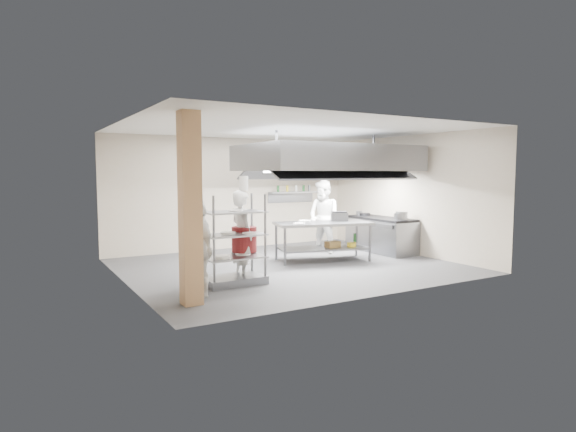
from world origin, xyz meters
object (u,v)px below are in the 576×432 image
pass_rack (234,240)px  chef_head (242,235)px  island (323,242)px  griddle (339,217)px  cooking_range (381,236)px  chef_line (324,217)px  stockpot (402,216)px  chef_plating (200,249)px

pass_rack → chef_head: (0.32, 0.33, 0.03)m
island → griddle: griddle is taller
pass_rack → cooking_range: pass_rack is taller
island → chef_head: bearing=-147.2°
cooking_range → island: bearing=-170.7°
cooking_range → griddle: size_ratio=4.97×
chef_head → griddle: bearing=-75.2°
cooking_range → chef_line: bearing=160.3°
cooking_range → stockpot: 0.94m
island → griddle: size_ratio=5.50×
chef_head → chef_line: (3.09, 1.69, 0.07)m
chef_plating → griddle: bearing=111.7°
cooking_range → chef_plating: chef_plating is taller
chef_plating → stockpot: 5.83m
stockpot → chef_plating: bearing=-167.9°
cooking_range → chef_line: (-1.45, 0.52, 0.51)m
pass_rack → chef_head: 0.46m
chef_plating → griddle: 4.49m
chef_head → chef_plating: (-1.14, -0.79, -0.07)m
chef_head → chef_line: bearing=-63.7°
pass_rack → cooking_range: bearing=16.4°
chef_plating → cooking_range: bearing=108.2°
island → chef_plating: chef_plating is taller
chef_line → griddle: size_ratio=4.63×
pass_rack → griddle: 3.55m
cooking_range → chef_plating: size_ratio=1.26×
cooking_range → pass_rack: bearing=-162.8°
cooking_range → chef_head: (-4.54, -1.17, 0.44)m
island → pass_rack: bearing=-143.2°
island → griddle: 0.78m
chef_head → chef_plating: bearing=122.2°
island → cooking_range: island is taller
cooking_range → chef_head: bearing=-165.5°
chef_line → griddle: 0.77m
island → chef_line: chef_line is taller
griddle → pass_rack: bearing=-128.3°
griddle → chef_plating: bearing=-126.6°
island → chef_head: (-2.46, -0.83, 0.41)m
chef_line → chef_plating: 4.91m
island → stockpot: (2.09, -0.39, 0.55)m
chef_plating → griddle: chef_plating is taller
pass_rack → cooking_range: 5.09m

